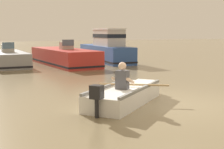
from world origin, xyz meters
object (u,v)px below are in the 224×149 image
Objects in this scene: rowboat_with_person at (125,94)px; moored_boat_red at (64,57)px; moored_boat_blue at (106,49)px; moored_boat_grey at (7,59)px.

moored_boat_red is (1.71, 10.92, 0.21)m from rowboat_with_person.
rowboat_with_person is at bearing -112.93° from moored_boat_blue.
rowboat_with_person is at bearing -98.91° from moored_boat_red.
moored_boat_grey is 6.40m from moored_boat_blue.
moored_boat_blue is (3.20, 0.70, 0.37)m from moored_boat_red.
moored_boat_blue reaches higher than moored_boat_grey.
moored_boat_grey is 0.77× the size of moored_boat_blue.
moored_boat_grey is at bearing 164.04° from moored_boat_red.
rowboat_with_person is 0.64× the size of moored_boat_grey.
moored_boat_red is at bearing 81.09° from rowboat_with_person.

